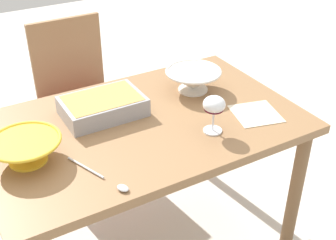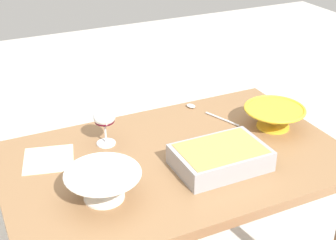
% 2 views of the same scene
% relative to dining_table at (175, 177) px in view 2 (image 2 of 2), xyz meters
% --- Properties ---
extents(dining_table, '(1.26, 0.79, 0.73)m').
position_rel_dining_table_xyz_m(dining_table, '(0.00, 0.00, 0.00)').
color(dining_table, olive).
rests_on(dining_table, ground_plane).
extents(wine_glass, '(0.09, 0.09, 0.15)m').
position_rel_dining_table_xyz_m(wine_glass, '(0.20, -0.20, 0.20)').
color(wine_glass, white).
rests_on(wine_glass, dining_table).
extents(casserole_dish, '(0.33, 0.22, 0.08)m').
position_rel_dining_table_xyz_m(casserole_dish, '(-0.12, 0.13, 0.14)').
color(casserole_dish, '#99999E').
rests_on(casserole_dish, dining_table).
extents(mixing_bowl, '(0.25, 0.25, 0.10)m').
position_rel_dining_table_xyz_m(mixing_bowl, '(0.32, 0.13, 0.15)').
color(mixing_bowl, white).
rests_on(mixing_bowl, dining_table).
extents(small_bowl, '(0.25, 0.25, 0.09)m').
position_rel_dining_table_xyz_m(small_bowl, '(-0.47, -0.03, 0.14)').
color(small_bowl, yellow).
rests_on(small_bowl, dining_table).
extents(serving_spoon, '(0.12, 0.27, 0.01)m').
position_rel_dining_table_xyz_m(serving_spoon, '(-0.27, -0.28, 0.10)').
color(serving_spoon, silver).
rests_on(serving_spoon, dining_table).
extents(napkin, '(0.22, 0.22, 0.00)m').
position_rel_dining_table_xyz_m(napkin, '(0.43, -0.18, 0.09)').
color(napkin, beige).
rests_on(napkin, dining_table).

